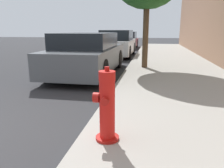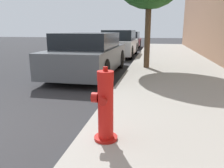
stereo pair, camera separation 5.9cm
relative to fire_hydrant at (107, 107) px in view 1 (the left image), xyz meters
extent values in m
cylinder|color=#A91511|center=(0.00, 0.00, -0.41)|extent=(0.29, 0.29, 0.04)
cylinder|color=red|center=(0.00, 0.00, -0.03)|extent=(0.19, 0.19, 0.72)
cylinder|color=red|center=(0.00, 0.00, 0.39)|extent=(0.20, 0.20, 0.11)
cylinder|color=#A91511|center=(0.00, 0.00, 0.47)|extent=(0.06, 0.06, 0.05)
cylinder|color=#A91511|center=(0.00, -0.13, 0.11)|extent=(0.09, 0.06, 0.09)
cylinder|color=#A91511|center=(0.00, 0.13, 0.11)|extent=(0.09, 0.06, 0.09)
cylinder|color=#A91511|center=(-0.13, 0.00, 0.11)|extent=(0.07, 0.12, 0.12)
cube|color=#4C5156|center=(-1.61, 4.69, -0.02)|extent=(1.79, 4.46, 0.71)
cube|color=black|center=(-1.61, 4.51, 0.58)|extent=(1.65, 2.45, 0.47)
cylinder|color=black|center=(-2.43, 6.07, -0.22)|extent=(0.20, 0.71, 0.71)
cylinder|color=black|center=(-0.80, 6.07, -0.22)|extent=(0.20, 0.71, 0.71)
cylinder|color=black|center=(-2.43, 3.31, -0.22)|extent=(0.20, 0.71, 0.71)
cylinder|color=black|center=(-0.80, 3.31, -0.22)|extent=(0.20, 0.71, 0.71)
cube|color=silver|center=(-1.46, 10.05, -0.02)|extent=(1.71, 4.20, 0.72)
cube|color=black|center=(-1.46, 9.89, 0.62)|extent=(1.57, 2.31, 0.55)
cylinder|color=black|center=(-2.23, 11.36, -0.22)|extent=(0.20, 0.70, 0.70)
cylinder|color=black|center=(-0.68, 11.36, -0.22)|extent=(0.20, 0.70, 0.70)
cylinder|color=black|center=(-2.23, 8.75, -0.22)|extent=(0.20, 0.70, 0.70)
cylinder|color=black|center=(-0.68, 8.75, -0.22)|extent=(0.20, 0.70, 0.70)
cube|color=maroon|center=(-1.64, 15.67, -0.11)|extent=(1.73, 4.09, 0.57)
cube|color=black|center=(-1.64, 15.50, 0.47)|extent=(1.59, 2.25, 0.58)
cylinder|color=black|center=(-2.42, 16.93, -0.24)|extent=(0.20, 0.66, 0.66)
cylinder|color=black|center=(-0.86, 16.93, -0.24)|extent=(0.20, 0.66, 0.66)
cylinder|color=black|center=(-2.42, 14.40, -0.24)|extent=(0.20, 0.66, 0.66)
cylinder|color=black|center=(-0.86, 14.40, -0.24)|extent=(0.20, 0.66, 0.66)
cylinder|color=brown|center=(0.26, 5.56, 0.81)|extent=(0.20, 0.20, 2.48)
camera|label=1|loc=(0.51, -2.46, 0.91)|focal=35.00mm
camera|label=2|loc=(0.57, -2.44, 0.91)|focal=35.00mm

